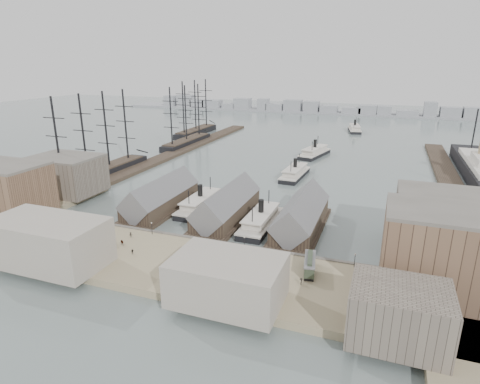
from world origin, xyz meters
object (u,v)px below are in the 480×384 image
at_px(horse_cart_center, 119,242).
at_px(horse_cart_right, 219,264).
at_px(ferry_docked_west, 201,203).
at_px(horse_cart_left, 91,231).
at_px(tram, 310,265).

xyz_separation_m(horse_cart_center, horse_cart_right, (32.07, -1.65, -0.02)).
xyz_separation_m(ferry_docked_west, horse_cart_right, (25.18, -41.47, 0.44)).
xyz_separation_m(ferry_docked_west, horse_cart_left, (-19.61, -36.16, 0.49)).
distance_m(tram, horse_cart_left, 67.26).
relative_size(horse_cart_center, horse_cart_right, 1.02).
relative_size(ferry_docked_west, horse_cart_center, 5.94).
bearing_deg(horse_cart_left, horse_cart_center, -80.68).
relative_size(horse_cart_left, horse_cart_center, 1.02).
xyz_separation_m(ferry_docked_west, horse_cart_center, (-6.90, -39.82, 0.47)).
bearing_deg(horse_cart_left, ferry_docked_west, -3.09).
bearing_deg(horse_cart_right, horse_cart_center, 89.58).
distance_m(ferry_docked_west, tram, 59.87).
height_order(horse_cart_left, horse_cart_right, horse_cart_left).
bearing_deg(horse_cart_right, tram, -74.31).
xyz_separation_m(tram, horse_cart_left, (-67.26, 0.05, -1.04)).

